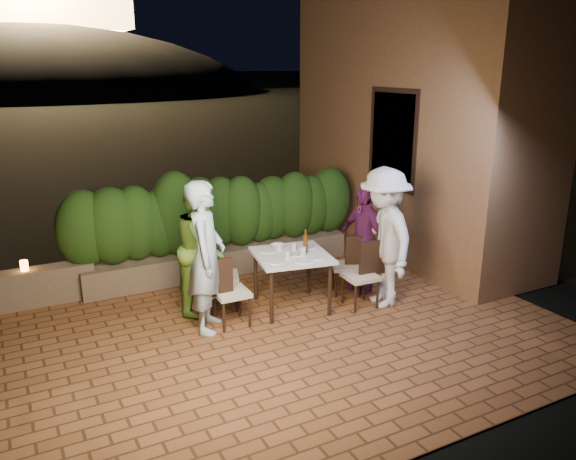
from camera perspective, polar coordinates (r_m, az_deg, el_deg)
ground at (r=6.87m, az=-1.30°, el=-10.74°), size 400.00×400.00×0.00m
terrace_floor at (r=7.30m, az=-3.07°, el=-9.51°), size 7.00×6.00×0.15m
building_wall at (r=9.79m, az=12.72°, el=12.51°), size 1.60×5.00×5.00m
window_pane at (r=8.96m, az=10.72°, el=9.06°), size 0.08×1.00×1.40m
window_frame at (r=8.96m, az=10.67°, el=9.06°), size 0.06×1.15×1.55m
planter at (r=8.80m, az=-6.83°, el=-2.99°), size 4.20×0.55×0.40m
hedge at (r=8.58m, az=-7.00°, el=1.73°), size 4.00×0.70×1.10m
parapet at (r=8.29m, az=-26.66°, el=-5.61°), size 2.20×0.30×0.50m
hill at (r=66.03m, az=-23.76°, el=9.05°), size 52.00×40.00×22.00m
dining_table at (r=7.43m, az=0.36°, el=-5.19°), size 1.09×1.09×0.75m
plate_nw at (r=7.00m, az=-1.27°, el=-3.26°), size 0.20×0.20×0.01m
plate_sw at (r=7.40m, az=-2.06°, el=-2.15°), size 0.20×0.20×0.01m
plate_ne at (r=7.18m, az=2.77°, el=-2.76°), size 0.24×0.24×0.01m
plate_se at (r=7.57m, az=1.87°, el=-1.70°), size 0.24×0.24×0.01m
plate_centre at (r=7.27m, az=0.58°, el=-2.49°), size 0.21×0.21×0.01m
plate_front at (r=7.04m, az=1.63°, el=-3.13°), size 0.24×0.24×0.01m
glass_nw at (r=7.11m, az=-0.04°, el=-2.54°), size 0.06×0.06×0.10m
glass_sw at (r=7.41m, az=-0.88°, el=-1.71°), size 0.06×0.06×0.11m
glass_ne at (r=7.22m, az=1.55°, el=-2.18°), size 0.07×0.07×0.12m
glass_se at (r=7.44m, az=0.62°, el=-1.69°), size 0.06×0.06×0.10m
beer_bottle at (r=7.32m, az=1.78°, el=-1.11°), size 0.06×0.06×0.31m
bowl at (r=7.55m, az=-0.99°, el=-1.62°), size 0.22×0.22×0.05m
chair_left_front at (r=6.97m, az=-5.77°, el=-6.20°), size 0.42×0.42×0.88m
chair_left_back at (r=7.44m, az=-6.76°, el=-4.57°), size 0.54×0.54×0.92m
chair_right_front at (r=7.51m, az=7.38°, el=-4.53°), size 0.44×0.44×0.89m
chair_right_back at (r=7.91m, az=5.94°, el=-3.52°), size 0.52×0.52×0.84m
diner_blue at (r=6.72m, az=-8.30°, el=-2.74°), size 0.71×0.81×1.85m
diner_green at (r=7.31m, az=-8.76°, el=-1.76°), size 1.01×1.05×1.71m
diner_white at (r=7.46m, az=9.69°, el=-0.79°), size 0.89×1.31×1.87m
diner_purple at (r=7.96m, az=7.65°, el=-0.90°), size 0.46×0.92×1.52m
parapet_lamp at (r=8.18m, az=-25.23°, el=-3.30°), size 0.10×0.10×0.14m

